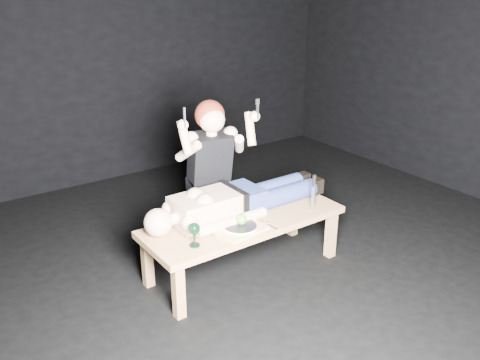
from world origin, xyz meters
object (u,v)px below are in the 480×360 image
at_px(table, 244,244).
at_px(carving_knife, 314,193).
at_px(goblet, 194,235).
at_px(serving_tray, 240,229).
at_px(lying_man, 240,196).
at_px(kneeling_woman, 207,172).

distance_m(table, carving_knife, 0.68).
bearing_deg(table, goblet, -163.98).
relative_size(serving_tray, carving_knife, 1.21).
xyz_separation_m(lying_man, goblet, (-0.57, -0.27, -0.04)).
bearing_deg(serving_tray, carving_knife, -3.82).
height_order(kneeling_woman, goblet, kneeling_woman).
distance_m(table, lying_man, 0.38).
xyz_separation_m(goblet, carving_knife, (1.06, -0.04, 0.06)).
bearing_deg(table, serving_tray, -133.55).
distance_m(kneeling_woman, carving_knife, 0.90).
height_order(lying_man, serving_tray, lying_man).
relative_size(table, goblet, 9.03).
distance_m(kneeling_woman, serving_tray, 0.72).
bearing_deg(table, lying_man, 68.62).
bearing_deg(carving_knife, table, 160.21).
xyz_separation_m(serving_tray, carving_knife, (0.67, -0.04, 0.14)).
distance_m(lying_man, serving_tray, 0.35).
distance_m(table, kneeling_woman, 0.69).
bearing_deg(goblet, table, 16.23).
bearing_deg(lying_man, kneeling_woman, 96.40).
relative_size(lying_man, kneeling_woman, 1.18).
bearing_deg(kneeling_woman, serving_tray, -91.33).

